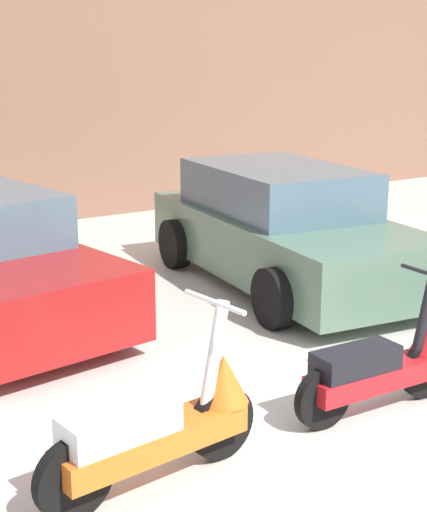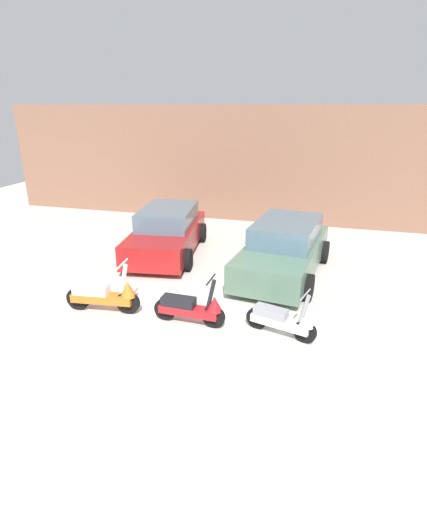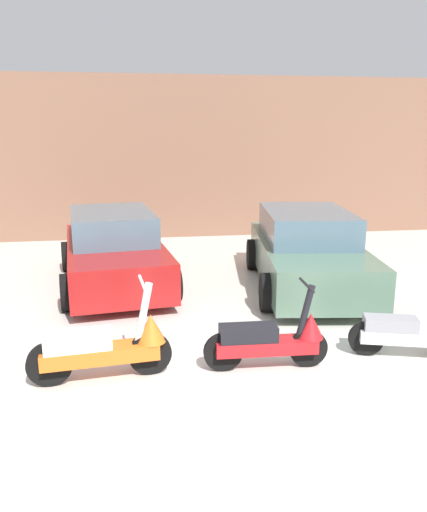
{
  "view_description": "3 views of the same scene",
  "coord_description": "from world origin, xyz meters",
  "px_view_note": "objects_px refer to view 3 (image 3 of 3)",
  "views": [
    {
      "loc": [
        -3.77,
        -3.21,
        2.64
      ],
      "look_at": [
        -0.19,
        2.27,
        0.94
      ],
      "focal_mm": 55.0,
      "sensor_mm": 36.0,
      "label": 1
    },
    {
      "loc": [
        2.57,
        -5.96,
        4.1
      ],
      "look_at": [
        0.38,
        2.03,
        0.97
      ],
      "focal_mm": 28.0,
      "sensor_mm": 36.0,
      "label": 2
    },
    {
      "loc": [
        -1.16,
        -4.63,
        2.74
      ],
      "look_at": [
        -0.11,
        2.6,
        0.92
      ],
      "focal_mm": 35.0,
      "sensor_mm": 36.0,
      "label": 3
    }
  ],
  "objects_px": {
    "car_rear_left": "(114,250)",
    "car_rear_center": "(307,251)",
    "scooter_front_right": "(272,339)",
    "scooter_front_center": "(412,331)",
    "scooter_front_left": "(107,346)"
  },
  "relations": [
    {
      "from": "scooter_front_right",
      "to": "car_rear_center",
      "type": "xyz_separation_m",
      "value": [
        1.47,
        3.1,
        0.29
      ]
    },
    {
      "from": "scooter_front_right",
      "to": "car_rear_center",
      "type": "distance_m",
      "value": 3.44
    },
    {
      "from": "scooter_front_right",
      "to": "car_rear_left",
      "type": "distance_m",
      "value": 4.27
    },
    {
      "from": "car_rear_left",
      "to": "car_rear_center",
      "type": "xyz_separation_m",
      "value": [
        3.46,
        -0.66,
        0.02
      ]
    },
    {
      "from": "scooter_front_right",
      "to": "car_rear_center",
      "type": "relative_size",
      "value": 0.35
    },
    {
      "from": "scooter_front_left",
      "to": "scooter_front_center",
      "type": "xyz_separation_m",
      "value": [
        3.71,
        0.02,
        -0.05
      ]
    },
    {
      "from": "scooter_front_center",
      "to": "car_rear_left",
      "type": "height_order",
      "value": "car_rear_left"
    },
    {
      "from": "scooter_front_right",
      "to": "car_rear_center",
      "type": "bearing_deg",
      "value": 66.68
    },
    {
      "from": "scooter_front_left",
      "to": "scooter_front_right",
      "type": "bearing_deg",
      "value": -6.59
    },
    {
      "from": "scooter_front_right",
      "to": "car_rear_left",
      "type": "xyz_separation_m",
      "value": [
        -2.0,
        3.76,
        0.27
      ]
    },
    {
      "from": "scooter_front_center",
      "to": "car_rear_center",
      "type": "xyz_separation_m",
      "value": [
        -0.33,
        3.07,
        0.31
      ]
    },
    {
      "from": "car_rear_center",
      "to": "scooter_front_center",
      "type": "bearing_deg",
      "value": 13.55
    },
    {
      "from": "car_rear_left",
      "to": "car_rear_center",
      "type": "height_order",
      "value": "car_rear_center"
    },
    {
      "from": "scooter_front_right",
      "to": "car_rear_left",
      "type": "height_order",
      "value": "car_rear_left"
    },
    {
      "from": "car_rear_left",
      "to": "scooter_front_right",
      "type": "bearing_deg",
      "value": 20.32
    }
  ]
}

